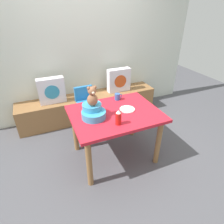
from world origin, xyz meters
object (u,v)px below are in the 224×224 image
pillow_floral_left (52,91)px  infant_seat_teal (93,112)px  teddy_bear (92,97)px  highchair (87,104)px  coffee_mug (118,97)px  dinner_plate_near (127,109)px  dining_table (115,120)px  ketchup_bottle (118,118)px  pillow_floral_right (119,80)px

pillow_floral_left → infant_seat_teal: 1.23m
teddy_bear → pillow_floral_left: bearing=107.3°
infant_seat_teal → highchair: bearing=81.1°
teddy_bear → coffee_mug: teddy_bear is taller
coffee_mug → dinner_plate_near: coffee_mug is taller
dining_table → teddy_bear: size_ratio=4.57×
infant_seat_teal → ketchup_bottle: size_ratio=1.78×
dining_table → ketchup_bottle: size_ratio=6.18×
pillow_floral_right → highchair: pillow_floral_right is taller
pillow_floral_right → dinner_plate_near: pillow_floral_right is taller
highchair → teddy_bear: 0.91m
coffee_mug → dinner_plate_near: 0.32m
dinner_plate_near → pillow_floral_right: bearing=70.1°
dinner_plate_near → dining_table: bearing=179.6°
pillow_floral_left → teddy_bear: bearing=-72.7°
pillow_floral_right → dining_table: bearing=-117.1°
dining_table → pillow_floral_right: bearing=62.9°
ketchup_bottle → infant_seat_teal: bearing=129.0°
highchair → coffee_mug: coffee_mug is taller
dining_table → pillow_floral_left: bearing=119.2°
pillow_floral_right → pillow_floral_left: bearing=180.0°
teddy_bear → highchair: bearing=81.1°
infant_seat_teal → pillow_floral_right: bearing=52.5°
pillow_floral_right → dinner_plate_near: (-0.42, -1.17, 0.07)m
dining_table → infant_seat_teal: 0.35m
pillow_floral_right → ketchup_bottle: bearing=-115.2°
teddy_bear → dinner_plate_near: 0.54m
coffee_mug → dinner_plate_near: size_ratio=0.60×
dining_table → ketchup_bottle: ketchup_bottle is taller
teddy_bear → dinner_plate_near: size_ratio=1.25×
pillow_floral_right → coffee_mug: pillow_floral_right is taller
pillow_floral_left → dining_table: bearing=-60.8°
dining_table → teddy_bear: bearing=178.8°
infant_seat_teal → ketchup_bottle: (0.22, -0.27, 0.02)m
coffee_mug → highchair: bearing=129.2°
pillow_floral_left → ketchup_bottle: ketchup_bottle is taller
pillow_floral_left → dinner_plate_near: pillow_floral_left is taller
pillow_floral_left → dining_table: size_ratio=0.38×
ketchup_bottle → coffee_mug: 0.63m
infant_seat_teal → teddy_bear: (-0.00, -0.00, 0.21)m
highchair → coffee_mug: 0.62m
dining_table → highchair: 0.78m
dinner_plate_near → pillow_floral_left: bearing=125.3°
infant_seat_teal → ketchup_bottle: ketchup_bottle is taller
pillow_floral_left → coffee_mug: pillow_floral_left is taller
dining_table → highchair: (-0.17, 0.75, -0.10)m
dining_table → ketchup_bottle: 0.34m
ketchup_bottle → coffee_mug: size_ratio=1.54×
dining_table → coffee_mug: 0.40m
highchair → teddy_bear: bearing=-98.9°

